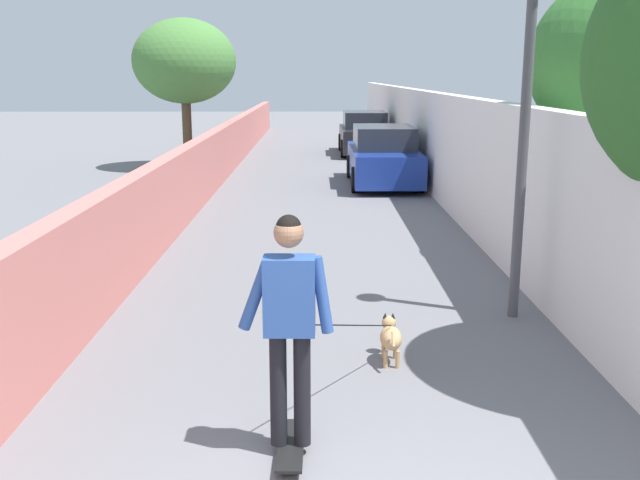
{
  "coord_description": "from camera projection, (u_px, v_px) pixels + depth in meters",
  "views": [
    {
      "loc": [
        -3.2,
        0.16,
        2.86
      ],
      "look_at": [
        4.83,
        0.1,
        1.0
      ],
      "focal_mm": 40.3,
      "sensor_mm": 36.0,
      "label": 1
    }
  ],
  "objects": [
    {
      "name": "dog",
      "position": [
        390.0,
        336.0,
        7.25
      ],
      "size": [
        2.11,
        1.07,
        1.06
      ],
      "color": "tan",
      "rests_on": "ground"
    },
    {
      "name": "fence_right",
      "position": [
        454.0,
        154.0,
        15.2
      ],
      "size": [
        48.0,
        0.3,
        2.43
      ],
      "primitive_type": "cube",
      "color": "white",
      "rests_on": "ground"
    },
    {
      "name": "car_far",
      "position": [
        364.0,
        134.0,
        26.26
      ],
      "size": [
        4.14,
        1.8,
        1.54
      ],
      "color": "black",
      "rests_on": "ground"
    },
    {
      "name": "ground_plane",
      "position": [
        322.0,
        195.0,
        17.4
      ],
      "size": [
        80.0,
        80.0,
        0.0
      ],
      "primitive_type": "plane",
      "color": "slate"
    },
    {
      "name": "car_near",
      "position": [
        383.0,
        158.0,
        18.9
      ],
      "size": [
        4.21,
        1.8,
        1.54
      ],
      "color": "navy",
      "rests_on": "ground"
    },
    {
      "name": "skateboard",
      "position": [
        291.0,
        445.0,
        5.53
      ],
      "size": [
        0.8,
        0.21,
        0.08
      ],
      "color": "black",
      "rests_on": "ground"
    },
    {
      "name": "tree_left_mid",
      "position": [
        184.0,
        62.0,
        21.52
      ],
      "size": [
        3.1,
        3.1,
        4.5
      ],
      "color": "brown",
      "rests_on": "ground"
    },
    {
      "name": "wall_left",
      "position": [
        192.0,
        177.0,
        15.28
      ],
      "size": [
        48.0,
        0.3,
        1.43
      ],
      "primitive_type": "cube",
      "color": "#CC726B",
      "rests_on": "ground"
    },
    {
      "name": "person_skateboarder",
      "position": [
        289.0,
        313.0,
        5.29
      ],
      "size": [
        0.23,
        0.71,
        1.8
      ],
      "color": "black",
      "rests_on": "skateboard"
    },
    {
      "name": "lamp_post",
      "position": [
        527.0,
        80.0,
        8.07
      ],
      "size": [
        0.36,
        0.36,
        4.06
      ],
      "color": "#4C4C51",
      "rests_on": "ground"
    },
    {
      "name": "tree_right_near",
      "position": [
        627.0,
        62.0,
        10.41
      ],
      "size": [
        2.8,
        2.8,
        4.36
      ],
      "color": "#473523",
      "rests_on": "ground"
    }
  ]
}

